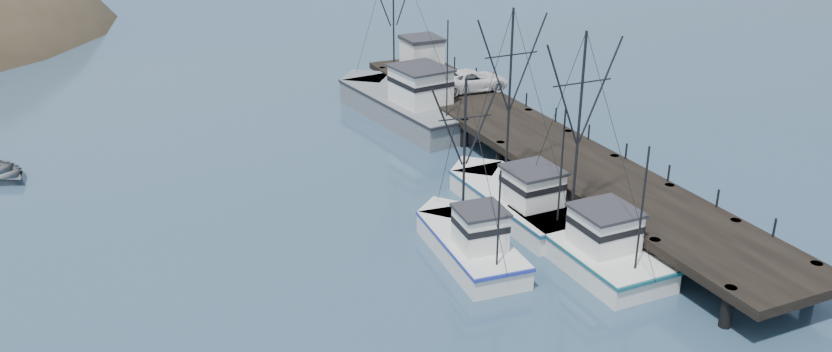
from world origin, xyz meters
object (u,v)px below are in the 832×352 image
(trawler_mid, at_px, (469,242))
(pickup_truck, at_px, (472,80))
(pier, at_px, (535,141))
(work_vessel, at_px, (405,103))
(trawler_near, at_px, (582,240))
(trawler_far, at_px, (515,199))
(pier_shed, at_px, (422,53))

(trawler_mid, bearing_deg, pickup_truck, 61.63)
(pier, relative_size, work_vessel, 2.67)
(pier, bearing_deg, trawler_near, -110.70)
(pickup_truck, bearing_deg, pier, 178.35)
(trawler_far, bearing_deg, pickup_truck, 70.17)
(pier, distance_m, pier_shed, 18.08)
(trawler_near, height_order, work_vessel, work_vessel)
(trawler_far, relative_size, pickup_truck, 2.05)
(work_vessel, bearing_deg, trawler_far, -93.27)
(pier_shed, bearing_deg, work_vessel, -125.64)
(trawler_near, xyz_separation_m, trawler_mid, (-5.49, 2.22, -0.00))
(trawler_far, xyz_separation_m, work_vessel, (1.03, 18.13, 0.41))
(trawler_mid, xyz_separation_m, pier_shed, (10.09, 27.49, 2.60))
(pier, distance_m, trawler_near, 12.55)
(trawler_far, bearing_deg, trawler_mid, -143.44)
(pier, xyz_separation_m, trawler_far, (-4.92, -5.79, -0.87))
(trawler_mid, bearing_deg, pier_shed, 69.85)
(pier, relative_size, trawler_far, 3.67)
(work_vessel, relative_size, pier_shed, 5.15)
(trawler_mid, xyz_separation_m, pickup_truck, (11.01, 20.40, 2.00))
(trawler_near, height_order, pier_shed, trawler_near)
(trawler_far, relative_size, pier_shed, 3.75)
(pier_shed, height_order, pickup_truck, pier_shed)
(pier, distance_m, work_vessel, 12.95)
(trawler_mid, xyz_separation_m, trawler_far, (4.99, 3.70, 0.00))
(work_vessel, distance_m, pickup_truck, 5.43)
(pier, relative_size, trawler_mid, 4.55)
(work_vessel, bearing_deg, pier, -72.52)
(trawler_mid, distance_m, pickup_truck, 23.27)
(pier, height_order, trawler_far, trawler_far)
(pickup_truck, bearing_deg, trawler_far, 164.27)
(pier, relative_size, trawler_near, 3.70)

